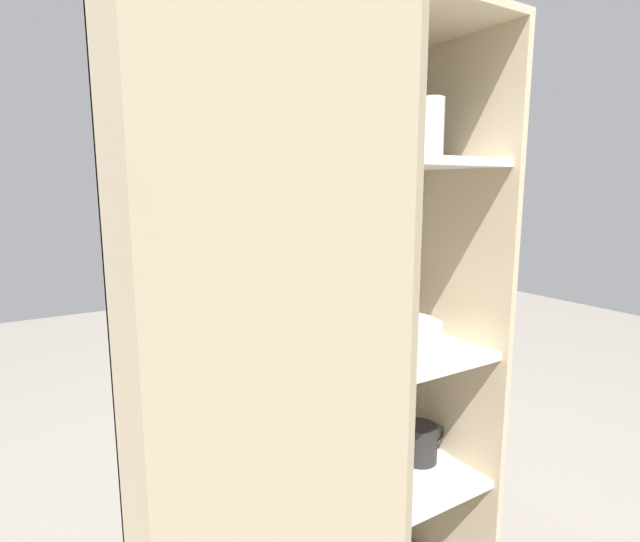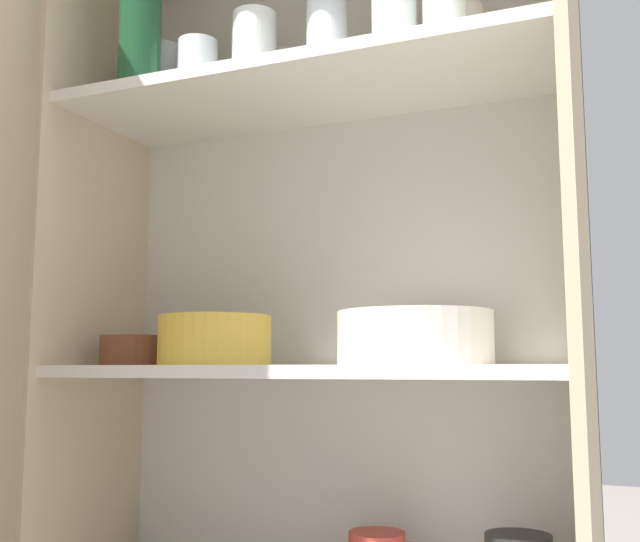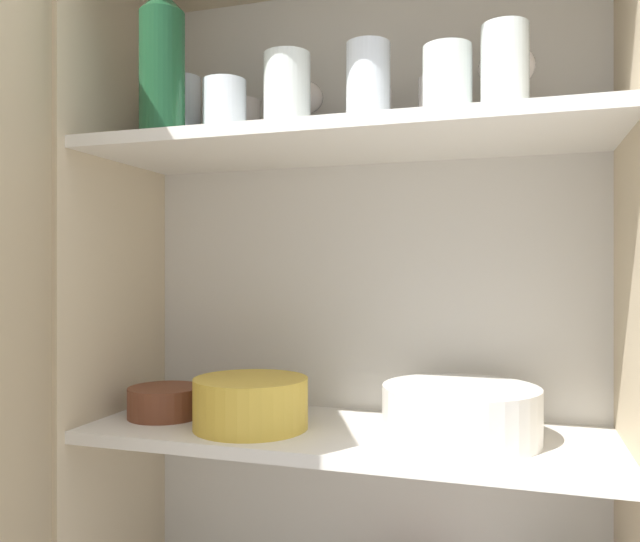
{
  "view_description": "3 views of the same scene",
  "coord_description": "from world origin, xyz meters",
  "px_view_note": "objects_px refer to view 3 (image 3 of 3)",
  "views": [
    {
      "loc": [
        -0.59,
        -0.76,
        1.11
      ],
      "look_at": [
        -0.02,
        0.14,
        0.93
      ],
      "focal_mm": 28.0,
      "sensor_mm": 36.0,
      "label": 1
    },
    {
      "loc": [
        0.49,
        -0.97,
        0.7
      ],
      "look_at": [
        0.01,
        0.18,
        0.86
      ],
      "focal_mm": 42.0,
      "sensor_mm": 36.0,
      "label": 2
    },
    {
      "loc": [
        0.27,
        -0.82,
        0.96
      ],
      "look_at": [
        -0.05,
        0.17,
        0.96
      ],
      "focal_mm": 35.0,
      "sensor_mm": 36.0,
      "label": 3
    }
  ],
  "objects_px": {
    "wine_bottle": "(162,62)",
    "plate_stack_white": "(461,413)",
    "mixing_bowl_large": "(251,401)",
    "serving_bowl_small": "(165,400)"
  },
  "relations": [
    {
      "from": "wine_bottle",
      "to": "serving_bowl_small",
      "type": "relative_size",
      "value": 2.19
    },
    {
      "from": "plate_stack_white",
      "to": "serving_bowl_small",
      "type": "height_order",
      "value": "plate_stack_white"
    },
    {
      "from": "plate_stack_white",
      "to": "mixing_bowl_large",
      "type": "bearing_deg",
      "value": -174.74
    },
    {
      "from": "mixing_bowl_large",
      "to": "serving_bowl_small",
      "type": "height_order",
      "value": "mixing_bowl_large"
    },
    {
      "from": "mixing_bowl_large",
      "to": "serving_bowl_small",
      "type": "xyz_separation_m",
      "value": [
        -0.17,
        0.03,
        -0.01
      ]
    },
    {
      "from": "plate_stack_white",
      "to": "mixing_bowl_large",
      "type": "height_order",
      "value": "same"
    },
    {
      "from": "wine_bottle",
      "to": "serving_bowl_small",
      "type": "height_order",
      "value": "wine_bottle"
    },
    {
      "from": "wine_bottle",
      "to": "serving_bowl_small",
      "type": "xyz_separation_m",
      "value": [
        -0.04,
        0.07,
        -0.57
      ]
    },
    {
      "from": "plate_stack_white",
      "to": "mixing_bowl_large",
      "type": "distance_m",
      "value": 0.33
    },
    {
      "from": "wine_bottle",
      "to": "plate_stack_white",
      "type": "height_order",
      "value": "wine_bottle"
    }
  ]
}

